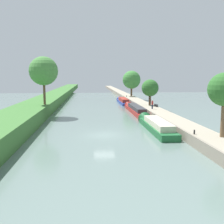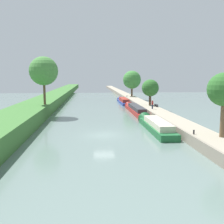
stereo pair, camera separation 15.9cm
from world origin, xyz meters
The scene contains 14 objects.
ground_plane centered at (0.00, 0.00, 0.00)m, with size 160.00×160.00×0.00m, color slate.
left_grassy_bank centered at (-11.76, 0.00, 1.08)m, with size 6.07×260.00×2.16m.
right_towpath centered at (10.27, 0.00, 0.55)m, with size 3.09×260.00×1.11m.
stone_quay centered at (8.60, 0.00, 0.58)m, with size 0.25×260.00×1.16m.
narrowboat_green centered at (6.96, 2.66, 0.61)m, with size 2.19×13.32×2.15m.
narrowboat_red centered at (7.24, 19.19, 0.60)m, with size 1.95×17.05×2.01m.
narrowboat_blue centered at (7.08, 36.39, 0.58)m, with size 1.99×13.72×2.08m.
tree_rightbank_midnear centered at (10.73, 21.50, 4.64)m, with size 3.48×3.48×5.30m.
tree_rightbank_midfar centered at (10.83, 45.27, 6.00)m, with size 5.32×5.32×7.57m.
tree_leftbank_downstream centered at (-9.52, 15.11, 7.93)m, with size 4.94×4.94×8.26m.
person_walking centered at (9.73, 15.38, 1.98)m, with size 0.34×0.34×1.66m.
mooring_bollard_near centered at (9.02, -5.15, 1.33)m, with size 0.16×0.16×0.45m.
mooring_bollard_far centered at (9.02, 42.83, 1.33)m, with size 0.16×0.16×0.45m.
park_bench centered at (11.36, 18.82, 1.46)m, with size 0.44×1.50×0.47m.
Camera 1 is at (-1.76, -30.01, 7.05)m, focal length 40.83 mm.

